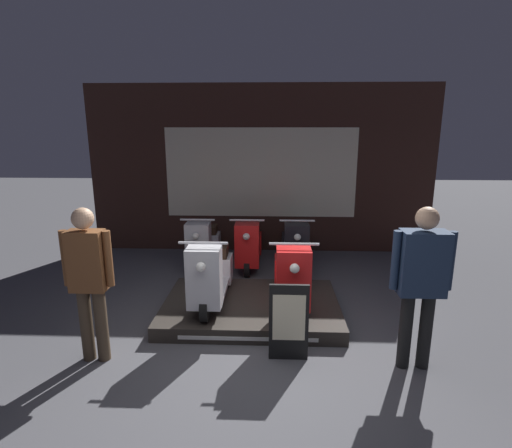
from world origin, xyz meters
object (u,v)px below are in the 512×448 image
at_px(price_sign_board, 289,322).
at_px(scooter_display_right, 291,276).
at_px(person_right_browsing, 421,275).
at_px(scooter_display_left, 211,275).
at_px(scooter_backrow_0, 204,245).
at_px(person_left_browsing, 89,276).
at_px(scooter_backrow_1, 249,245).
at_px(scooter_backrow_2, 295,246).

bearing_deg(price_sign_board, scooter_display_right, 86.19).
xyz_separation_m(scooter_display_right, person_right_browsing, (1.22, -1.06, 0.44)).
xyz_separation_m(scooter_display_left, scooter_backrow_0, (-0.42, 1.91, -0.18)).
height_order(person_left_browsing, price_sign_board, person_left_browsing).
xyz_separation_m(scooter_backrow_1, person_left_browsing, (-1.46, -2.98, 0.57)).
relative_size(scooter_backrow_2, person_right_browsing, 0.91).
distance_m(scooter_backrow_1, price_sign_board, 2.95).
bearing_deg(person_right_browsing, scooter_display_left, 154.73).
distance_m(scooter_display_right, person_right_browsing, 1.67).
xyz_separation_m(scooter_backrow_2, person_left_browsing, (-2.26, -2.98, 0.57)).
xyz_separation_m(person_left_browsing, price_sign_board, (2.05, 0.08, -0.52)).
bearing_deg(scooter_display_left, person_right_browsing, -25.27).
xyz_separation_m(scooter_display_left, person_right_browsing, (2.25, -1.06, 0.44)).
distance_m(scooter_backrow_1, person_right_browsing, 3.57).
distance_m(person_left_browsing, price_sign_board, 2.11).
xyz_separation_m(scooter_backrow_0, scooter_backrow_1, (0.80, 0.00, 0.00)).
bearing_deg(scooter_backrow_2, price_sign_board, -94.27).
xyz_separation_m(scooter_backrow_0, price_sign_board, (1.39, -2.89, 0.05)).
relative_size(scooter_backrow_0, person_left_browsing, 0.93).
distance_m(scooter_display_left, person_right_browsing, 2.52).
relative_size(scooter_display_left, person_left_browsing, 0.93).
xyz_separation_m(person_left_browsing, person_right_browsing, (3.33, 0.00, 0.06)).
distance_m(scooter_display_left, scooter_backrow_2, 2.26).
bearing_deg(price_sign_board, scooter_backrow_1, 101.45).
bearing_deg(person_left_browsing, price_sign_board, 2.29).
bearing_deg(price_sign_board, person_right_browsing, -3.65).
distance_m(scooter_display_left, scooter_display_right, 1.03).
bearing_deg(price_sign_board, scooter_display_left, 134.54).
height_order(scooter_display_left, person_right_browsing, person_right_browsing).
bearing_deg(scooter_display_right, scooter_backrow_0, 127.21).
bearing_deg(price_sign_board, person_left_browsing, -177.71).
distance_m(scooter_display_left, price_sign_board, 1.38).
relative_size(scooter_backrow_1, price_sign_board, 1.80).
xyz_separation_m(scooter_display_right, scooter_backrow_1, (-0.65, 1.91, -0.18)).
distance_m(scooter_display_right, scooter_backrow_1, 2.03).
bearing_deg(person_left_browsing, scooter_backrow_0, 77.52).
height_order(scooter_display_right, person_left_browsing, person_left_browsing).
xyz_separation_m(scooter_backrow_1, scooter_backrow_2, (0.80, 0.00, 0.00)).
bearing_deg(scooter_backrow_2, scooter_backrow_0, 180.00).
xyz_separation_m(scooter_backrow_0, person_left_browsing, (-0.66, -2.98, 0.57)).
height_order(scooter_display_left, scooter_display_right, same).
distance_m(person_right_browsing, price_sign_board, 1.41).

